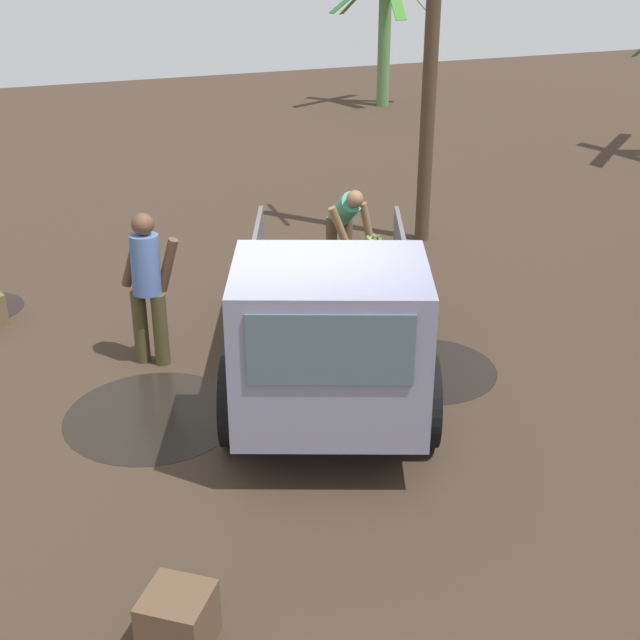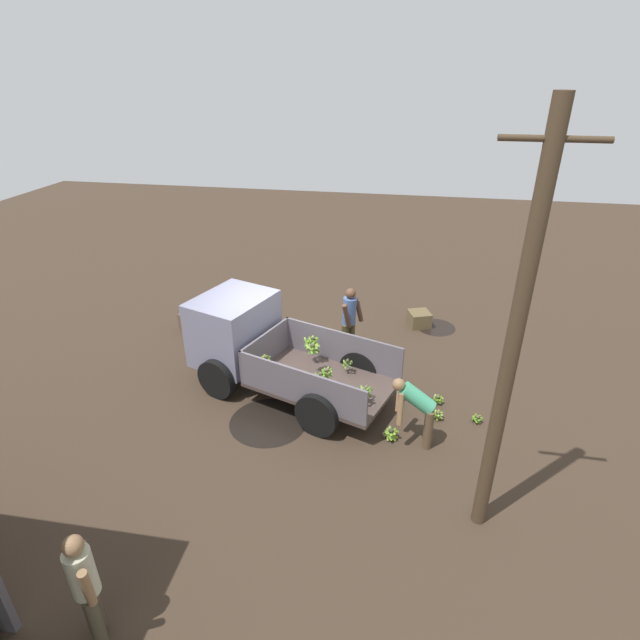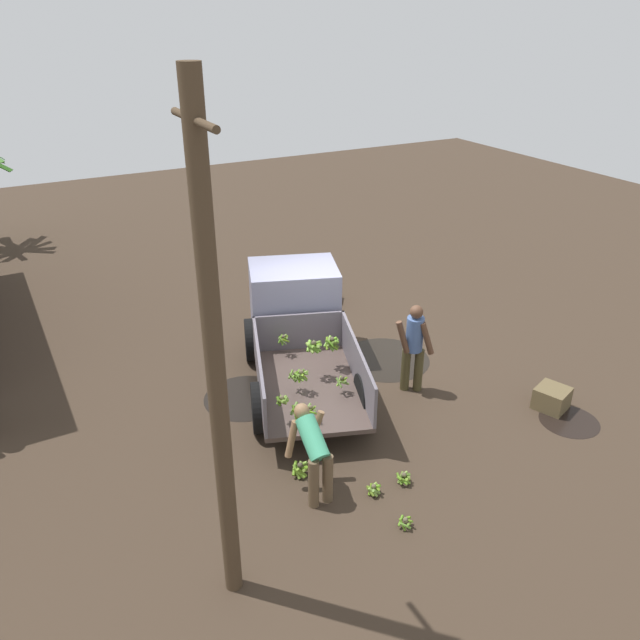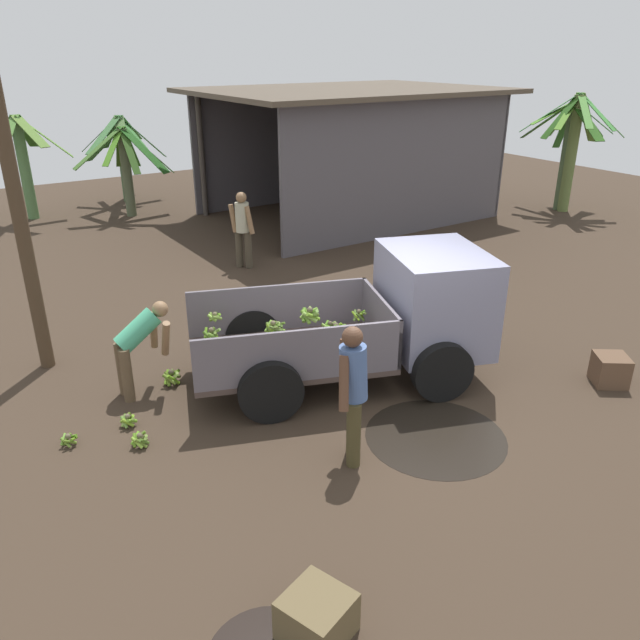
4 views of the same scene
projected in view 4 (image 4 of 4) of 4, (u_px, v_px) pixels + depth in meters
ground at (388, 387)px, 8.91m from camera, size 36.00×36.00×0.00m
mud_patch_0 at (435, 437)px, 7.78m from camera, size 1.76×1.76×0.01m
mud_patch_1 at (312, 347)px, 10.10m from camera, size 1.49×1.49×0.01m
cargo_truck at (402, 312)px, 8.98m from camera, size 4.50×2.98×1.84m
warehouse_shed at (360, 126)px, 17.32m from camera, size 8.06×5.97×3.47m
utility_pole at (9, 167)px, 8.34m from camera, size 1.11×0.20×5.88m
banana_palm_0 at (572, 148)px, 17.84m from camera, size 2.23×2.41×3.32m
banana_palm_1 at (123, 155)px, 19.20m from camera, size 2.62×2.75×2.60m
banana_palm_2 at (126, 167)px, 17.49m from camera, size 2.76×2.64×2.48m
banana_palm_4 at (567, 152)px, 18.04m from camera, size 2.36×2.98×3.08m
banana_palm_5 at (24, 164)px, 17.13m from camera, size 2.27×2.48×2.82m
person_foreground_visitor at (352, 389)px, 7.00m from camera, size 0.56×0.64×1.71m
person_worker_loading at (138, 343)px, 8.48m from camera, size 0.78×0.65×1.31m
person_bystander_near_shed at (243, 226)px, 13.43m from camera, size 0.46×0.56×1.67m
banana_bunch_on_ground_0 at (128, 420)px, 7.96m from camera, size 0.22×0.22×0.19m
banana_bunch_on_ground_1 at (172, 377)px, 8.95m from camera, size 0.30×0.30×0.24m
banana_bunch_on_ground_2 at (68, 439)px, 7.57m from camera, size 0.22×0.22×0.17m
banana_bunch_on_ground_3 at (140, 439)px, 7.55m from camera, size 0.23×0.24×0.19m
wooden_crate_0 at (317, 616)px, 5.09m from camera, size 0.67×0.67×0.39m
wooden_crate_1 at (610, 370)px, 8.94m from camera, size 0.62×0.62×0.44m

